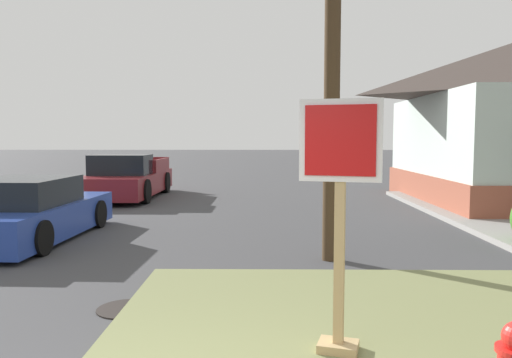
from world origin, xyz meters
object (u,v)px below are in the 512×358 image
at_px(pickup_truck_maroon, 127,180).
at_px(stop_sign, 339,230).
at_px(manhole_cover, 126,309).
at_px(parked_sedan_blue, 29,213).

bearing_deg(pickup_truck_maroon, stop_sign, -66.93).
height_order(manhole_cover, pickup_truck_maroon, pickup_truck_maroon).
height_order(stop_sign, pickup_truck_maroon, stop_sign).
xyz_separation_m(stop_sign, parked_sedan_blue, (-5.34, 5.39, -0.67)).
bearing_deg(pickup_truck_maroon, manhole_cover, -74.98).
height_order(parked_sedan_blue, pickup_truck_maroon, pickup_truck_maroon).
xyz_separation_m(stop_sign, pickup_truck_maroon, (-5.28, 12.40, -0.59)).
xyz_separation_m(stop_sign, manhole_cover, (-2.31, 1.33, -1.20)).
bearing_deg(parked_sedan_blue, pickup_truck_maroon, 89.51).
distance_m(parked_sedan_blue, pickup_truck_maroon, 7.01).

